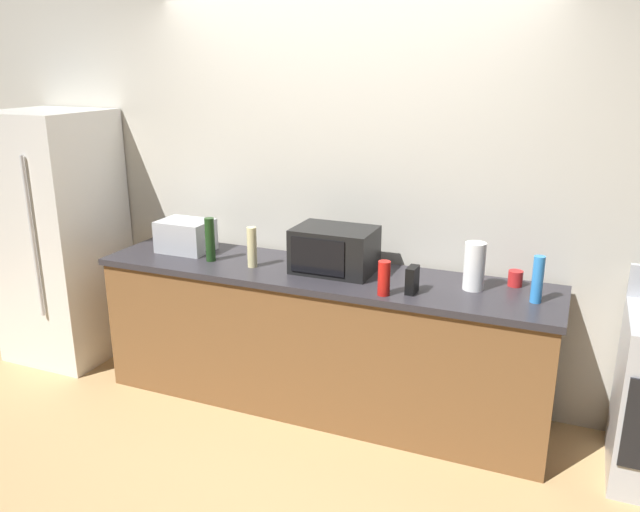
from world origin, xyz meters
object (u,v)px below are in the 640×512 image
Objects in this scene: toaster_oven at (186,236)px; cordless_phone at (412,280)px; paper_towel_roll at (474,266)px; bottle_wine at (210,240)px; mug_red at (515,278)px; bottle_hand_soap at (252,247)px; refrigerator at (60,237)px; bottle_hot_sauce at (384,278)px; microwave at (334,250)px; bottle_spray_cleaner at (538,279)px.

cordless_phone is (1.61, -0.20, -0.03)m from toaster_oven.
paper_towel_roll is 1.64m from bottle_wine.
bottle_hand_soap is at bearing -170.12° from mug_red.
bottle_hot_sauce is (2.52, -0.23, 0.10)m from refrigerator.
bottle_hand_soap reaches higher than cordless_phone.
microwave is 0.83m from paper_towel_roll.
bottle_spray_cleaner is 1.67m from bottle_hand_soap.
bottle_wine is at bearing -175.98° from paper_towel_roll.
bottle_wine is 1.46× the size of bottle_hot_sauce.
cordless_phone is at bearing -147.90° from paper_towel_roll.
cordless_phone is 1.04m from bottle_hand_soap.
bottle_hand_soap is at bearing 169.98° from bottle_hot_sauce.
refrigerator is 12.00× the size of cordless_phone.
paper_towel_roll is at bearing 32.82° from bottle_hot_sauce.
paper_towel_roll is (1.91, -0.01, 0.03)m from toaster_oven.
cordless_phone is at bearing -3.73° from bottle_hand_soap.
refrigerator reaches higher than bottle_hot_sauce.
paper_towel_roll reaches higher than bottle_spray_cleaner.
toaster_oven is at bearing 177.89° from bottle_spray_cleaner.
paper_towel_roll is at bearing 4.02° from bottle_wine.
paper_towel_roll is 0.27m from mug_red.
bottle_hot_sauce is 2.14× the size of mug_red.
bottle_hand_soap is (-0.50, -0.12, -0.01)m from microwave.
bottle_hand_soap reaches higher than bottle_hot_sauce.
mug_red is at bearing 33.52° from bottle_hot_sauce.
bottle_spray_cleaner is 1.01× the size of bottle_hand_soap.
bottle_spray_cleaner reaches higher than mug_red.
microwave is 1.89× the size of bottle_spray_cleaner.
cordless_phone is 1.34m from bottle_wine.
bottle_hot_sauce is at bearing -7.82° from bottle_wine.
refrigerator reaches higher than paper_towel_roll.
bottle_spray_cleaner is 0.80m from bottle_hot_sauce.
microwave is at bearing -0.65° from toaster_oven.
paper_towel_roll is 0.35m from bottle_spray_cleaner.
toaster_oven is (1.05, 0.06, 0.10)m from refrigerator.
paper_towel_roll is 1.80× the size of cordless_phone.
microwave is at bearing 176.56° from bottle_spray_cleaner.
refrigerator is 7.13× the size of bottle_hand_soap.
bottle_hot_sauce is at bearing -11.15° from toaster_oven.
refrigerator reaches higher than toaster_oven.
microwave reaches higher than bottle_hand_soap.
refrigerator is at bearing 177.19° from bottle_wine.
bottle_hot_sauce is at bearing -5.21° from refrigerator.
paper_towel_roll reaches higher than toaster_oven.
refrigerator reaches higher than bottle_wine.
cordless_phone is 0.65m from bottle_spray_cleaner.
bottle_hot_sauce is 0.78m from mug_red.
bottle_spray_cleaner reaches higher than toaster_oven.
microwave reaches higher than toaster_oven.
bottle_hand_soap is (0.58, -0.13, 0.02)m from toaster_oven.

